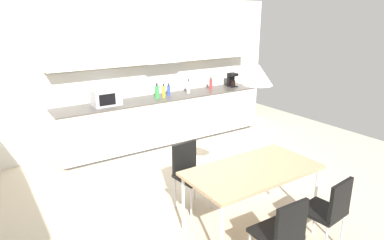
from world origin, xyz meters
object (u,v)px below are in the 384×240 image
at_px(dining_table, 253,172).
at_px(bottle_white, 188,87).
at_px(microwave, 106,97).
at_px(bottle_blue, 169,90).
at_px(bottle_red, 211,84).
at_px(chair_near_right, 330,208).
at_px(bottle_green, 157,92).
at_px(chair_near_left, 282,231).
at_px(bottle_yellow, 164,92).
at_px(pendant_lamp, 258,75).
at_px(coffee_maker, 232,80).
at_px(chair_far_left, 189,169).

bearing_deg(dining_table, bottle_white, 70.34).
xyz_separation_m(microwave, bottle_blue, (1.29, 0.04, -0.04)).
xyz_separation_m(bottle_red, chair_near_right, (-1.35, -3.96, -0.51)).
xyz_separation_m(bottle_green, dining_table, (-0.37, -3.05, -0.34)).
height_order(bottle_white, chair_near_left, bottle_white).
height_order(bottle_yellow, chair_near_right, bottle_yellow).
xyz_separation_m(bottle_white, dining_table, (-1.11, -3.11, -0.34)).
relative_size(bottle_blue, pendant_lamp, 0.76).
relative_size(bottle_white, chair_near_right, 0.33).
relative_size(microwave, chair_near_left, 0.55).
bearing_deg(dining_table, bottle_red, 61.44).
xyz_separation_m(bottle_white, chair_near_right, (-0.74, -3.91, -0.52)).
bearing_deg(bottle_white, dining_table, -109.66).
relative_size(coffee_maker, bottle_yellow, 1.12).
xyz_separation_m(coffee_maker, chair_near_right, (-1.90, -3.92, -0.55)).
xyz_separation_m(dining_table, pendant_lamp, (0.00, -0.00, 1.15)).
bearing_deg(microwave, coffee_maker, 0.52).
height_order(bottle_green, chair_near_left, bottle_green).
distance_m(microwave, bottle_red, 2.34).
height_order(bottle_blue, pendant_lamp, pendant_lamp).
bearing_deg(chair_far_left, bottle_red, 48.47).
bearing_deg(chair_near_left, dining_table, 65.82).
distance_m(bottle_white, chair_near_right, 4.01).
distance_m(bottle_green, chair_near_right, 3.89).
relative_size(chair_near_right, pendant_lamp, 2.72).
height_order(bottle_green, chair_far_left, bottle_green).
height_order(bottle_blue, chair_near_right, bottle_blue).
distance_m(bottle_red, bottle_yellow, 1.22).
bearing_deg(bottle_yellow, bottle_white, 5.61).
distance_m(bottle_yellow, chair_near_right, 3.89).
height_order(microwave, bottle_yellow, microwave).
xyz_separation_m(bottle_yellow, dining_table, (-0.50, -3.05, -0.33)).
relative_size(coffee_maker, bottle_green, 1.04).
height_order(bottle_blue, bottle_green, bottle_green).
bearing_deg(bottle_green, bottle_white, 3.96).
xyz_separation_m(dining_table, chair_near_right, (0.37, -0.80, -0.18)).
bearing_deg(coffee_maker, bottle_white, -179.19).
height_order(bottle_red, bottle_green, bottle_green).
xyz_separation_m(coffee_maker, bottle_green, (-1.90, -0.07, -0.03)).
xyz_separation_m(microwave, chair_near_right, (0.99, -3.90, -0.54)).
bearing_deg(bottle_red, chair_far_left, -131.53).
height_order(coffee_maker, pendant_lamp, pendant_lamp).
bearing_deg(microwave, bottle_white, 0.33).
relative_size(coffee_maker, chair_near_left, 0.34).
xyz_separation_m(bottle_blue, chair_far_left, (-1.04, -2.34, -0.50)).
height_order(bottle_red, chair_near_left, bottle_red).
distance_m(microwave, chair_near_right, 4.06).
distance_m(coffee_maker, chair_near_left, 4.76).
relative_size(bottle_blue, bottle_yellow, 0.90).
relative_size(dining_table, chair_near_right, 1.83).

